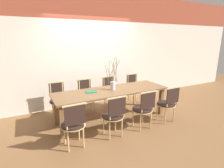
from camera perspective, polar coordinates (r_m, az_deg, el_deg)
The scene contains 13 objects.
ground_plane at distance 4.39m, azimuth 0.00°, elevation -11.15°, with size 16.00×16.00×0.00m, color brown.
wall_rear at distance 5.13m, azimuth -6.70°, elevation 11.09°, with size 12.00×0.06×3.20m.
dining_table at distance 4.15m, azimuth 0.00°, elevation -3.20°, with size 2.72×0.86×0.73m.
chair_near_leftend at distance 3.20m, azimuth -12.41°, elevation -12.37°, with size 0.44×0.44×0.87m.
chair_near_left at distance 3.45m, azimuth 0.56°, elevation -9.89°, with size 0.44×0.44×0.87m.
chair_near_center at distance 3.82m, azimuth 10.30°, elevation -7.66°, with size 0.44×0.44×0.87m.
chair_near_right at distance 4.25m, azimuth 17.72°, elevation -5.79°, with size 0.44×0.44×0.87m.
chair_far_leftend at distance 4.53m, azimuth -17.17°, elevation -4.49°, with size 0.44×0.44×0.87m.
chair_far_left at distance 4.70m, azimuth -8.37°, elevation -3.29°, with size 0.44×0.44×0.87m.
chair_far_center at distance 4.97m, azimuth -0.50°, elevation -2.15°, with size 0.44×0.44×0.87m.
chair_far_right at distance 5.36m, azimuth 7.22°, elevation -0.99°, with size 0.44×0.44×0.87m.
vase_centerpiece at distance 4.11m, azimuth 0.26°, elevation -0.18°, with size 0.32×0.28×0.77m.
book_stack at distance 3.99m, azimuth -6.87°, elevation -2.56°, with size 0.26×0.19×0.02m.
Camera 1 is at (-1.82, -3.51, 1.91)m, focal length 28.00 mm.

